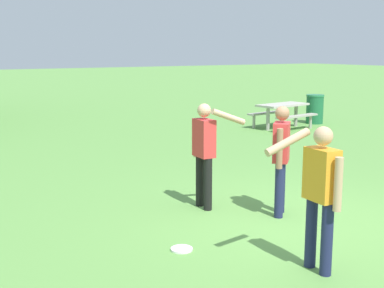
{
  "coord_description": "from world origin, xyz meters",
  "views": [
    {
      "loc": [
        -5.11,
        -5.45,
        2.46
      ],
      "look_at": [
        -0.87,
        1.3,
        1.0
      ],
      "focal_mm": 48.85,
      "sensor_mm": 36.0,
      "label": 1
    }
  ],
  "objects_px": {
    "person_thrower": "(320,188)",
    "trash_can_beside_table": "(315,109)",
    "picnic_table_near": "(282,111)",
    "person_bystander": "(281,153)",
    "person_catcher": "(205,147)",
    "frisbee": "(182,249)"
  },
  "relations": [
    {
      "from": "person_catcher",
      "to": "frisbee",
      "type": "relative_size",
      "value": 5.95
    },
    {
      "from": "person_catcher",
      "to": "trash_can_beside_table",
      "type": "bearing_deg",
      "value": 35.37
    },
    {
      "from": "person_bystander",
      "to": "trash_can_beside_table",
      "type": "xyz_separation_m",
      "value": [
        7.54,
        6.79,
        -0.46
      ]
    },
    {
      "from": "person_catcher",
      "to": "person_bystander",
      "type": "xyz_separation_m",
      "value": [
        0.75,
        -0.9,
        -0.02
      ]
    },
    {
      "from": "person_catcher",
      "to": "frisbee",
      "type": "xyz_separation_m",
      "value": [
        -1.21,
        -1.32,
        -0.95
      ]
    },
    {
      "from": "person_thrower",
      "to": "person_catcher",
      "type": "bearing_deg",
      "value": 84.76
    },
    {
      "from": "person_thrower",
      "to": "person_bystander",
      "type": "distance_m",
      "value": 2.01
    },
    {
      "from": "frisbee",
      "to": "picnic_table_near",
      "type": "xyz_separation_m",
      "value": [
        7.84,
        6.94,
        0.55
      ]
    },
    {
      "from": "person_catcher",
      "to": "person_bystander",
      "type": "height_order",
      "value": "same"
    },
    {
      "from": "picnic_table_near",
      "to": "trash_can_beside_table",
      "type": "relative_size",
      "value": 1.95
    },
    {
      "from": "person_catcher",
      "to": "frisbee",
      "type": "bearing_deg",
      "value": -132.55
    },
    {
      "from": "picnic_table_near",
      "to": "trash_can_beside_table",
      "type": "bearing_deg",
      "value": 9.12
    },
    {
      "from": "person_bystander",
      "to": "trash_can_beside_table",
      "type": "height_order",
      "value": "person_bystander"
    },
    {
      "from": "person_thrower",
      "to": "trash_can_beside_table",
      "type": "relative_size",
      "value": 1.71
    },
    {
      "from": "trash_can_beside_table",
      "to": "picnic_table_near",
      "type": "bearing_deg",
      "value": -170.88
    },
    {
      "from": "person_catcher",
      "to": "trash_can_beside_table",
      "type": "xyz_separation_m",
      "value": [
        8.29,
        5.89,
        -0.48
      ]
    },
    {
      "from": "frisbee",
      "to": "picnic_table_near",
      "type": "height_order",
      "value": "picnic_table_near"
    },
    {
      "from": "person_thrower",
      "to": "trash_can_beside_table",
      "type": "height_order",
      "value": "person_thrower"
    },
    {
      "from": "person_thrower",
      "to": "trash_can_beside_table",
      "type": "bearing_deg",
      "value": 45.0
    },
    {
      "from": "person_bystander",
      "to": "person_thrower",
      "type": "bearing_deg",
      "value": -119.65
    },
    {
      "from": "person_thrower",
      "to": "picnic_table_near",
      "type": "height_order",
      "value": "person_thrower"
    },
    {
      "from": "frisbee",
      "to": "picnic_table_near",
      "type": "distance_m",
      "value": 10.49
    }
  ]
}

